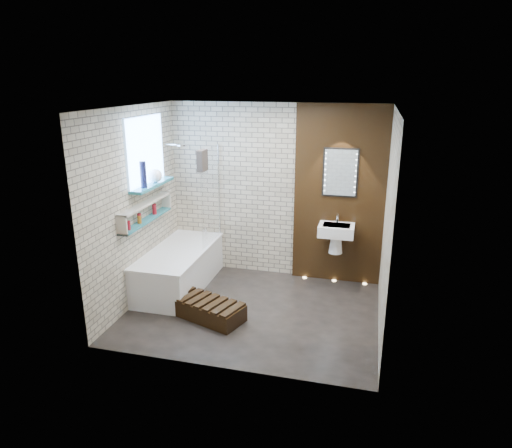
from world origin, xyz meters
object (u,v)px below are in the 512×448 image
(bathtub, at_px, (179,268))
(led_mirror, at_px, (340,173))
(washbasin, at_px, (336,234))
(walnut_step, at_px, (207,310))
(bath_screen, at_px, (211,196))

(bathtub, distance_m, led_mirror, 2.68)
(led_mirror, bearing_deg, washbasin, -90.00)
(walnut_step, bearing_deg, bathtub, 132.38)
(led_mirror, xyz_separation_m, walnut_step, (-1.48, -1.55, -1.54))
(bathtub, relative_size, led_mirror, 2.49)
(walnut_step, bearing_deg, led_mirror, 46.40)
(bathtub, height_order, walnut_step, bathtub)
(washbasin, relative_size, led_mirror, 0.83)
(washbasin, bearing_deg, bathtub, -163.99)
(bath_screen, height_order, led_mirror, led_mirror)
(bathtub, xyz_separation_m, washbasin, (2.17, 0.62, 0.50))
(bath_screen, distance_m, walnut_step, 1.72)
(bath_screen, bearing_deg, walnut_step, -74.05)
(washbasin, bearing_deg, walnut_step, -136.68)
(led_mirror, distance_m, walnut_step, 2.64)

